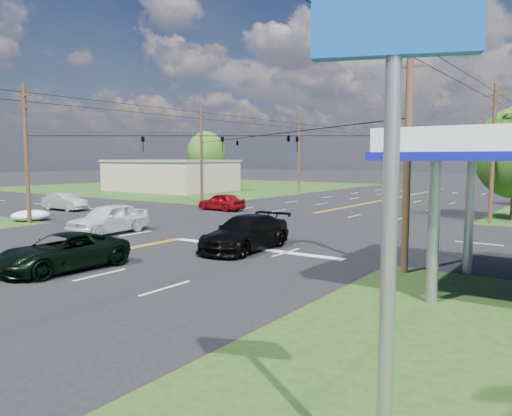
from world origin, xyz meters
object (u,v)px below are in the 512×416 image
Objects in this scene: pole_ne at (493,152)px; pickup_white at (109,219)px; pickup_dkgreen at (62,252)px; suv_black at (246,233)px; pole_sw at (26,152)px; pole_se at (408,147)px; pole_left_far at (299,153)px; sedan_silver at (65,202)px; retail_nw at (170,176)px; polesign_se at (393,98)px; tree_far_l at (206,154)px; pole_nw at (201,154)px.

pole_ne is 1.81× the size of pickup_white.
suv_black is (3.44, 7.77, 0.11)m from pickup_dkgreen.
pickup_white is (-17.91, -17.79, -4.02)m from pole_ne.
pole_sw is 1.81× the size of pickup_white.
pole_left_far reaches higher than pole_se.
pickup_white is 15.51m from sedan_silver.
polesign_se is (47.00, -44.00, 3.20)m from retail_nw.
tree_far_l is at bearing 129.16° from suv_black.
pickup_dkgreen is at bearing -117.12° from suv_black.
pole_nw reaches higher than retail_nw.
tree_far_l is at bearing 101.31° from retail_nw.
sedan_silver is (11.07, -24.16, -1.26)m from retail_nw.
pole_se is 31.62m from pole_nw.
pole_sw is at bearing 156.57° from polesign_se.
pole_nw is at bearing 90.00° from pole_sw.
suv_black is at bearing -44.22° from pole_nw.
tree_far_l reaches higher than retail_nw.
sedan_silver is 0.67× the size of polesign_se.
pole_se is at bearing -4.35° from pickup_white.
suv_black is 1.11× the size of pickup_white.
pole_se is at bearing -34.70° from pole_nw.
sedan_silver is at bearing -160.74° from pole_ne.
suv_black is at bearing -114.61° from pole_ne.
polesign_se is at bearing -23.43° from pole_sw.
pickup_white is at bearing -135.19° from pole_ne.
pole_ne reaches higher than suv_black.
pickup_dkgreen is 24.87m from sedan_silver.
retail_nw is 1.68× the size of pole_nw.
pickup_dkgreen is (14.54, -7.27, -4.18)m from pole_sw.
suv_black is at bearing -41.08° from retail_nw.
pole_sw and pole_nw have the same top height.
pole_left_far is at bearing 143.84° from pole_ne.
suv_black is at bearing -2.00° from pickup_white.
retail_nw is at bearing 144.21° from pole_se.
pole_sw is 18.44m from suv_black.
pole_se is at bearing 0.00° from pole_sw.
pole_ne is (26.00, 0.00, 0.00)m from pole_nw.
pickup_dkgreen is at bearing -147.60° from pole_se.
retail_nw reaches higher than pickup_dkgreen.
polesign_se is (4.00, -31.00, 0.29)m from pole_ne.
pole_ne is 1.09× the size of tree_far_l.
tree_far_l is at bearing 119.91° from pickup_white.
tree_far_l reaches higher than pickup_dkgreen.
polesign_se is at bearing -72.90° from pole_se.
tree_far_l is 1.64× the size of pickup_dkgreen.
pickup_white is at bearing -77.60° from pole_left_far.
suv_black is 1.29× the size of sedan_silver.
retail_nw is at bearing -160.56° from pole_left_far.
pickup_white is (25.09, -30.79, -1.11)m from retail_nw.
sedan_silver is at bearing -65.39° from retail_nw.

